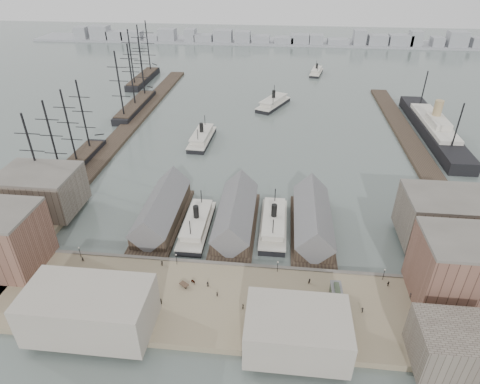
# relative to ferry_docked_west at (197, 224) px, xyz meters

# --- Properties ---
(ground) EXTENTS (900.00, 900.00, 0.00)m
(ground) POSITION_rel_ferry_docked_west_xyz_m (13.00, -13.18, -2.42)
(ground) COLOR #4D5955
(ground) RESTS_ON ground
(quay) EXTENTS (180.00, 30.00, 2.00)m
(quay) POSITION_rel_ferry_docked_west_xyz_m (13.00, -33.18, -1.42)
(quay) COLOR #7D6F54
(quay) RESTS_ON ground
(seawall) EXTENTS (180.00, 1.20, 2.30)m
(seawall) POSITION_rel_ferry_docked_west_xyz_m (13.00, -18.38, -1.27)
(seawall) COLOR #59544C
(seawall) RESTS_ON ground
(west_wharf) EXTENTS (10.00, 220.00, 1.60)m
(west_wharf) POSITION_rel_ferry_docked_west_xyz_m (-55.00, 86.82, -1.62)
(west_wharf) COLOR #2D231C
(west_wharf) RESTS_ON ground
(east_wharf) EXTENTS (10.00, 180.00, 1.60)m
(east_wharf) POSITION_rel_ferry_docked_west_xyz_m (91.00, 76.82, -1.62)
(east_wharf) COLOR #2D231C
(east_wharf) RESTS_ON ground
(ferry_shed_west) EXTENTS (14.00, 42.00, 12.60)m
(ferry_shed_west) POSITION_rel_ferry_docked_west_xyz_m (-13.00, 3.70, 2.21)
(ferry_shed_west) COLOR #2D231C
(ferry_shed_west) RESTS_ON ground
(ferry_shed_center) EXTENTS (14.00, 42.00, 12.60)m
(ferry_shed_center) POSITION_rel_ferry_docked_west_xyz_m (13.00, 3.70, 2.21)
(ferry_shed_center) COLOR #2D231C
(ferry_shed_center) RESTS_ON ground
(ferry_shed_east) EXTENTS (14.00, 42.00, 12.60)m
(ferry_shed_east) POSITION_rel_ferry_docked_west_xyz_m (39.00, 3.70, 2.21)
(ferry_shed_east) COLOR #2D231C
(ferry_shed_east) RESTS_ON ground
(warehouse_west_back) EXTENTS (26.00, 20.00, 14.00)m
(warehouse_west_back) POSITION_rel_ferry_docked_west_xyz_m (-57.00, 4.82, 6.58)
(warehouse_west_back) COLOR #60564C
(warehouse_west_back) RESTS_ON west_land
(warehouse_east_front) EXTENTS (30.00, 18.00, 19.00)m
(warehouse_east_front) POSITION_rel_ferry_docked_west_xyz_m (79.00, -25.18, 9.08)
(warehouse_east_front) COLOR brown
(warehouse_east_front) RESTS_ON east_land
(warehouse_east_back) EXTENTS (28.00, 20.00, 15.00)m
(warehouse_east_back) POSITION_rel_ferry_docked_west_xyz_m (81.00, 1.82, 7.08)
(warehouse_east_back) COLOR #60564C
(warehouse_east_back) RESTS_ON east_land
(street_bldg_center) EXTENTS (24.00, 16.00, 10.00)m
(street_bldg_center) POSITION_rel_ferry_docked_west_xyz_m (33.00, -45.18, 4.58)
(street_bldg_center) COLOR gray
(street_bldg_center) RESTS_ON quay
(street_bldg_west) EXTENTS (30.00, 16.00, 12.00)m
(street_bldg_west) POSITION_rel_ferry_docked_west_xyz_m (-17.00, -45.18, 5.58)
(street_bldg_west) COLOR gray
(street_bldg_west) RESTS_ON quay
(street_bldg_east) EXTENTS (18.00, 14.00, 11.00)m
(street_bldg_east) POSITION_rel_ferry_docked_west_xyz_m (68.00, -46.18, 5.08)
(street_bldg_east) COLOR #60564C
(street_bldg_east) RESTS_ON quay
(lamp_post_far_w) EXTENTS (0.44, 0.44, 3.92)m
(lamp_post_far_w) POSITION_rel_ferry_docked_west_xyz_m (-32.00, -20.18, 2.29)
(lamp_post_far_w) COLOR black
(lamp_post_far_w) RESTS_ON quay
(lamp_post_near_w) EXTENTS (0.44, 0.44, 3.92)m
(lamp_post_near_w) POSITION_rel_ferry_docked_west_xyz_m (-2.00, -20.18, 2.29)
(lamp_post_near_w) COLOR black
(lamp_post_near_w) RESTS_ON quay
(lamp_post_near_e) EXTENTS (0.44, 0.44, 3.92)m
(lamp_post_near_e) POSITION_rel_ferry_docked_west_xyz_m (28.00, -20.18, 2.29)
(lamp_post_near_e) COLOR black
(lamp_post_near_e) RESTS_ON quay
(lamp_post_far_e) EXTENTS (0.44, 0.44, 3.92)m
(lamp_post_far_e) POSITION_rel_ferry_docked_west_xyz_m (58.00, -20.18, 2.29)
(lamp_post_far_e) COLOR black
(lamp_post_far_e) RESTS_ON quay
(far_shore) EXTENTS (500.00, 40.00, 15.72)m
(far_shore) POSITION_rel_ferry_docked_west_xyz_m (10.93, 320.96, 1.48)
(far_shore) COLOR gray
(far_shore) RESTS_ON ground
(ferry_docked_west) EXTENTS (8.69, 28.97, 10.35)m
(ferry_docked_west) POSITION_rel_ferry_docked_west_xyz_m (0.00, 0.00, 0.00)
(ferry_docked_west) COLOR black
(ferry_docked_west) RESTS_ON ground
(ferry_docked_east) EXTENTS (8.84, 29.48, 10.53)m
(ferry_docked_east) POSITION_rel_ferry_docked_west_xyz_m (26.00, 3.42, 0.04)
(ferry_docked_east) COLOR black
(ferry_docked_east) RESTS_ON ground
(ferry_open_near) EXTENTS (10.13, 29.78, 10.50)m
(ferry_open_near) POSITION_rel_ferry_docked_west_xyz_m (-12.20, 72.87, 0.04)
(ferry_open_near) COLOR black
(ferry_open_near) RESTS_ON ground
(ferry_open_mid) EXTENTS (20.96, 31.61, 10.91)m
(ferry_open_mid) POSITION_rel_ferry_docked_west_xyz_m (21.34, 129.06, 0.13)
(ferry_open_mid) COLOR black
(ferry_open_mid) RESTS_ON ground
(ferry_open_far) EXTENTS (12.05, 25.50, 8.76)m
(ferry_open_far) POSITION_rel_ferry_docked_west_xyz_m (51.61, 207.23, -0.37)
(ferry_open_far) COLOR black
(ferry_open_far) RESTS_ON ground
(sailing_ship_near) EXTENTS (8.49, 58.51, 34.91)m
(sailing_ship_near) POSITION_rel_ferry_docked_west_xyz_m (-61.95, 33.58, 0.14)
(sailing_ship_near) COLOR black
(sailing_ship_near) RESTS_ON ground
(sailing_ship_mid) EXTENTS (9.30, 53.71, 38.22)m
(sailing_ship_mid) POSITION_rel_ferry_docked_west_xyz_m (-60.55, 114.66, 0.31)
(sailing_ship_mid) COLOR black
(sailing_ship_mid) RESTS_ON ground
(sailing_ship_far) EXTENTS (9.46, 52.57, 38.90)m
(sailing_ship_far) POSITION_rel_ferry_docked_west_xyz_m (-74.88, 174.01, 0.39)
(sailing_ship_far) COLOR black
(sailing_ship_far) RESTS_ON ground
(ocean_steamer) EXTENTS (12.47, 91.15, 18.23)m
(ocean_steamer) POSITION_rel_ferry_docked_west_xyz_m (105.00, 94.80, 1.50)
(ocean_steamer) COLOR black
(ocean_steamer) RESTS_ON ground
(tram) EXTENTS (3.19, 11.25, 3.98)m
(tram) POSITION_rel_ferry_docked_west_xyz_m (43.88, -31.81, 1.61)
(tram) COLOR black
(tram) RESTS_ON quay
(horse_cart_left) EXTENTS (4.44, 3.83, 1.46)m
(horse_cart_left) POSITION_rel_ferry_docked_west_xyz_m (-23.00, -28.33, 0.34)
(horse_cart_left) COLOR black
(horse_cart_left) RESTS_ON quay
(horse_cart_center) EXTENTS (4.63, 3.59, 1.49)m
(horse_cart_center) POSITION_rel_ferry_docked_west_xyz_m (3.70, -28.20, 0.36)
(horse_cart_center) COLOR black
(horse_cart_center) RESTS_ON quay
(horse_cart_right) EXTENTS (4.86, 2.75, 1.67)m
(horse_cart_right) POSITION_rel_ferry_docked_west_xyz_m (34.98, -32.19, 0.41)
(horse_cart_right) COLOR black
(horse_cart_right) RESTS_ON quay
(pedestrian_0) EXTENTS (0.75, 0.69, 1.68)m
(pedestrian_0) POSITION_rel_ferry_docked_west_xyz_m (-30.48, -21.99, 0.41)
(pedestrian_0) COLOR black
(pedestrian_0) RESTS_ON quay
(pedestrian_1) EXTENTS (1.11, 1.05, 1.81)m
(pedestrian_1) POSITION_rel_ferry_docked_west_xyz_m (-28.38, -36.03, 0.48)
(pedestrian_1) COLOR black
(pedestrian_1) RESTS_ON quay
(pedestrian_2) EXTENTS (0.97, 1.22, 1.65)m
(pedestrian_2) POSITION_rel_ferry_docked_west_xyz_m (-6.26, -21.18, 0.40)
(pedestrian_2) COLOR black
(pedestrian_2) RESTS_ON quay
(pedestrian_3) EXTENTS (0.74, 1.15, 1.82)m
(pedestrian_3) POSITION_rel_ferry_docked_west_xyz_m (-2.37, -35.83, 0.48)
(pedestrian_3) COLOR black
(pedestrian_3) RESTS_ON quay
(pedestrian_4) EXTENTS (0.94, 0.84, 1.61)m
(pedestrian_4) POSITION_rel_ferry_docked_west_xyz_m (8.81, -28.17, 0.38)
(pedestrian_4) COLOR black
(pedestrian_4) RESTS_ON quay
(pedestrian_5) EXTENTS (0.61, 0.73, 1.74)m
(pedestrian_5) POSITION_rel_ferry_docked_west_xyz_m (19.45, -35.35, 0.45)
(pedestrian_5) COLOR black
(pedestrian_5) RESTS_ON quay
(pedestrian_6) EXTENTS (1.10, 1.09, 1.80)m
(pedestrian_6) POSITION_rel_ferry_docked_west_xyz_m (37.14, -24.11, 0.47)
(pedestrian_6) COLOR black
(pedestrian_6) RESTS_ON quay
(pedestrian_7) EXTENTS (0.73, 1.12, 1.63)m
(pedestrian_7) POSITION_rel_ferry_docked_west_xyz_m (50.27, -33.21, 0.39)
(pedestrian_7) COLOR black
(pedestrian_7) RESTS_ON quay
(pedestrian_8) EXTENTS (1.05, 0.81, 1.66)m
(pedestrian_8) POSITION_rel_ferry_docked_west_xyz_m (58.99, -22.60, 0.41)
(pedestrian_8) COLOR black
(pedestrian_8) RESTS_ON quay
(pedestrian_9) EXTENTS (0.95, 0.86, 1.63)m
(pedestrian_9) POSITION_rel_ferry_docked_west_xyz_m (60.72, -37.87, 0.39)
(pedestrian_9) COLOR black
(pedestrian_9) RESTS_ON quay
(pedestrian_10) EXTENTS (1.30, 1.24, 1.78)m
(pedestrian_10) POSITION_rel_ferry_docked_west_xyz_m (64.00, -26.72, 0.46)
(pedestrian_10) COLOR black
(pedestrian_10) RESTS_ON quay
(pedestrian_11) EXTENTS (0.70, 0.60, 1.62)m
(pedestrian_11) POSITION_rel_ferry_docked_west_xyz_m (12.02, -31.71, 0.39)
(pedestrian_11) COLOR black
(pedestrian_11) RESTS_ON quay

